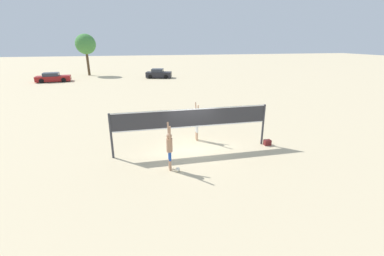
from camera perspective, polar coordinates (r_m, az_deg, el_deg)
The scene contains 9 objects.
ground_plane at distance 14.24m, azimuth 0.00°, elevation -4.98°, with size 200.00×200.00×0.00m, color beige.
volleyball_net at distance 13.64m, azimuth 0.00°, elevation 1.56°, with size 8.49×0.12×2.37m.
player_spiker at distance 11.77m, azimuth -5.03°, elevation -4.02°, with size 0.28×0.72×2.25m.
player_blocker at distance 15.29m, azimuth 1.06°, elevation 1.58°, with size 0.28×0.72×2.29m.
volleyball at distance 12.01m, azimuth -3.19°, elevation -9.20°, with size 0.22×0.22×0.22m.
gear_bag at distance 15.52m, azimuth 16.39°, elevation -3.11°, with size 0.38×0.29×0.31m.
parked_car_near at distance 43.64m, azimuth -28.51°, elevation 9.81°, with size 4.84×2.39×1.33m.
parked_car_mid at distance 42.98m, azimuth -7.42°, elevation 11.86°, with size 4.37×2.78×1.47m.
tree_left_cluster at distance 49.03m, azimuth -22.57°, elevation 16.78°, with size 3.34×3.34×6.91m.
Camera 1 is at (-2.93, -12.70, 5.74)m, focal length 24.00 mm.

